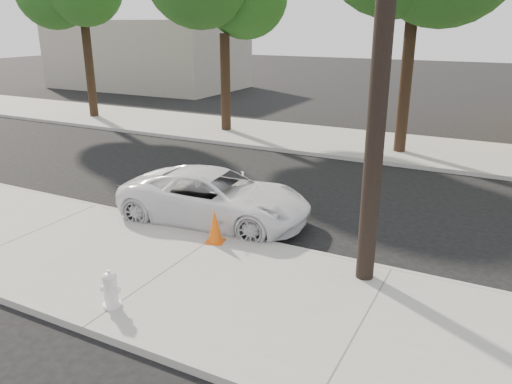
{
  "coord_description": "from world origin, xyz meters",
  "views": [
    {
      "loc": [
        5.72,
        -11.39,
        4.87
      ],
      "look_at": [
        0.51,
        -1.35,
        1.0
      ],
      "focal_mm": 35.0,
      "sensor_mm": 36.0,
      "label": 1
    }
  ],
  "objects_px": {
    "utility_pole": "(383,33)",
    "police_cruiser": "(215,197)",
    "traffic_cone": "(215,227)",
    "fire_hydrant": "(111,290)"
  },
  "relations": [
    {
      "from": "utility_pole",
      "to": "traffic_cone",
      "type": "bearing_deg",
      "value": 179.26
    },
    {
      "from": "utility_pole",
      "to": "police_cruiser",
      "type": "bearing_deg",
      "value": 162.05
    },
    {
      "from": "utility_pole",
      "to": "police_cruiser",
      "type": "height_order",
      "value": "utility_pole"
    },
    {
      "from": "utility_pole",
      "to": "police_cruiser",
      "type": "distance_m",
      "value": 6.02
    },
    {
      "from": "fire_hydrant",
      "to": "traffic_cone",
      "type": "height_order",
      "value": "traffic_cone"
    },
    {
      "from": "utility_pole",
      "to": "traffic_cone",
      "type": "relative_size",
      "value": 11.84
    },
    {
      "from": "police_cruiser",
      "to": "traffic_cone",
      "type": "distance_m",
      "value": 1.57
    },
    {
      "from": "fire_hydrant",
      "to": "utility_pole",
      "type": "bearing_deg",
      "value": 27.74
    },
    {
      "from": "utility_pole",
      "to": "traffic_cone",
      "type": "distance_m",
      "value": 5.42
    },
    {
      "from": "traffic_cone",
      "to": "fire_hydrant",
      "type": "bearing_deg",
      "value": -93.19
    }
  ]
}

